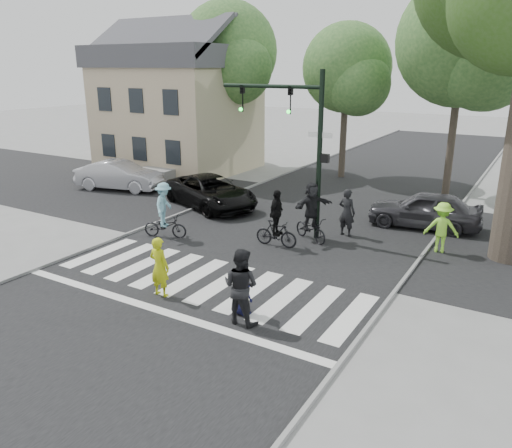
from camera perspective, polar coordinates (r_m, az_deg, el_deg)
The scene contains 23 objects.
ground at distance 14.29m, azimuth -7.98°, elevation -7.81°, with size 120.00×120.00×0.00m, color gray.
road_stem at distance 18.14m, azimuth 1.88°, elevation -2.01°, with size 10.00×70.00×0.01m, color black.
road_cross at distance 20.68m, azimuth 5.91°, elevation 0.40°, with size 70.00×10.00×0.01m, color black.
curb_left at distance 20.90m, azimuth -10.32°, elevation 0.52°, with size 0.10×70.00×0.10m, color gray.
curb_right at distance 16.46m, azimuth 17.50°, elevation -4.80°, with size 0.10×70.00×0.10m, color gray.
crosswalk at distance 14.76m, azimuth -6.37°, elevation -6.86°, with size 10.00×3.85×0.01m.
traffic_signal at distance 18.12m, azimuth 4.87°, elevation 10.60°, with size 4.45×0.29×6.00m.
bg_tree_0 at distance 34.01m, azimuth -9.90°, elevation 17.46°, with size 5.46×5.20×8.97m.
bg_tree_1 at distance 30.57m, azimuth -3.01°, elevation 18.65°, with size 6.09×5.80×9.80m.
bg_tree_2 at distance 28.40m, azimuth 10.66°, elevation 16.70°, with size 5.04×4.80×8.40m.
bg_tree_3 at distance 25.56m, azimuth 23.16°, elevation 18.20°, with size 6.30×6.00×10.20m.
house at distance 31.11m, azimuth -8.90°, elevation 13.19°, with size 8.40×8.10×8.82m.
pedestrian_woman at distance 13.93m, azimuth -10.98°, elevation -4.83°, with size 0.62×0.41×1.71m, color #B4C313.
pedestrian_child at distance 12.79m, azimuth -1.60°, elevation -7.56°, with size 0.64×0.42×1.31m, color #101134.
pedestrian_adult at distance 12.25m, azimuth -1.75°, elevation -7.11°, with size 0.94×0.74×1.94m, color black.
cyclist_left at distance 18.63m, azimuth -10.41°, elevation 1.13°, with size 1.73×1.20×2.08m.
cyclist_mid at distance 17.44m, azimuth 2.34°, elevation 0.04°, with size 1.58×0.97×2.03m.
cyclist_right at distance 18.09m, azimuth 6.34°, elevation 1.04°, with size 1.79×1.64×2.17m.
car_suv at distance 22.54m, azimuth -5.20°, elevation 3.71°, with size 2.34×5.07×1.41m, color black.
car_silver at distance 26.60m, azimuth -15.35°, elevation 5.37°, with size 1.56×4.48×1.48m, color #B6B6BC.
car_grey at distance 20.61m, azimuth 18.71°, elevation 1.58°, with size 1.72×4.28×1.46m, color #353439.
bystander_hivis at distance 18.01m, azimuth 20.45°, elevation -0.38°, with size 1.13×0.65×1.75m, color #A3FF3F.
bystander_dark at distance 18.82m, azimuth 10.33°, elevation 1.31°, with size 0.66×0.43×1.81m, color black.
Camera 1 is at (8.23, -9.97, 6.10)m, focal length 35.00 mm.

